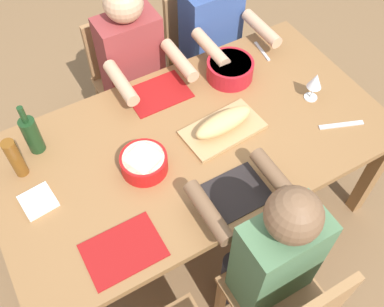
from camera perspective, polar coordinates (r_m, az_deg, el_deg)
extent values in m
plane|color=brown|center=(2.78, 0.00, -7.72)|extent=(8.00, 8.00, 0.00)
cube|color=olive|center=(2.18, 0.00, 1.42)|extent=(1.94, 1.04, 0.04)
cube|color=olive|center=(3.08, 10.63, 9.75)|extent=(0.07, 0.07, 0.70)
cube|color=olive|center=(2.65, -22.64, -4.52)|extent=(0.07, 0.07, 0.70)
cube|color=olive|center=(2.71, 22.12, -2.59)|extent=(0.07, 0.07, 0.70)
cube|color=#9E7044|center=(2.85, -7.73, 8.41)|extent=(0.40, 0.40, 0.03)
cube|color=#9E7044|center=(2.84, -9.81, 13.66)|extent=(0.38, 0.04, 0.40)
cube|color=#9E7044|center=(2.95, -2.86, 4.53)|extent=(0.04, 0.04, 0.42)
cube|color=#9E7044|center=(2.87, -8.85, 1.93)|extent=(0.04, 0.04, 0.42)
cube|color=#9E7044|center=(3.16, -5.80, 8.55)|extent=(0.04, 0.04, 0.42)
cube|color=#9E7044|center=(3.09, -11.47, 6.20)|extent=(0.04, 0.04, 0.42)
cylinder|color=#2D2D38|center=(2.89, -3.98, 3.37)|extent=(0.11, 0.11, 0.45)
cylinder|color=#2D2D38|center=(2.85, -6.83, 2.12)|extent=(0.11, 0.11, 0.45)
cube|color=maroon|center=(2.61, -7.85, 12.06)|extent=(0.34, 0.20, 0.55)
cylinder|color=tan|center=(2.40, -1.64, 11.97)|extent=(0.07, 0.30, 0.07)
cylinder|color=tan|center=(2.30, -9.16, 9.02)|extent=(0.07, 0.30, 0.07)
sphere|color=tan|center=(2.39, -8.88, 18.69)|extent=(0.21, 0.21, 0.21)
cube|color=#9E7044|center=(2.15, 10.68, -17.48)|extent=(0.40, 0.40, 0.03)
cube|color=#9E7044|center=(2.35, 3.77, -18.04)|extent=(0.04, 0.04, 0.42)
cube|color=#9E7044|center=(2.44, 10.74, -14.00)|extent=(0.04, 0.04, 0.42)
cylinder|color=#2D2D38|center=(2.37, 5.03, -15.89)|extent=(0.11, 0.11, 0.45)
cylinder|color=#2D2D38|center=(2.42, 8.31, -14.02)|extent=(0.11, 0.11, 0.45)
cube|color=#4C724C|center=(1.89, 10.92, -13.18)|extent=(0.34, 0.20, 0.55)
cylinder|color=brown|center=(1.82, 2.14, -7.58)|extent=(0.07, 0.30, 0.07)
cylinder|color=brown|center=(1.94, 10.77, -3.06)|extent=(0.07, 0.30, 0.07)
sphere|color=brown|center=(1.57, 12.99, -7.80)|extent=(0.21, 0.21, 0.21)
cube|color=#9E7044|center=(3.02, 1.62, 12.06)|extent=(0.40, 0.40, 0.03)
cube|color=#9E7044|center=(3.01, -0.15, 17.10)|extent=(0.38, 0.04, 0.40)
cube|color=#9E7044|center=(3.14, 5.82, 8.17)|extent=(0.04, 0.04, 0.42)
cube|color=#9E7044|center=(3.01, 0.39, 5.92)|extent=(0.04, 0.04, 0.42)
cube|color=#9E7044|center=(3.34, 2.56, 11.80)|extent=(0.04, 0.04, 0.42)
cube|color=#9E7044|center=(3.22, -2.69, 9.79)|extent=(0.04, 0.04, 0.42)
cylinder|color=#2D2D38|center=(3.07, 4.94, 7.18)|extent=(0.11, 0.11, 0.45)
cylinder|color=#2D2D38|center=(3.01, 2.37, 6.10)|extent=(0.11, 0.11, 0.45)
cube|color=#334C8C|center=(2.80, 2.41, 15.76)|extent=(0.34, 0.20, 0.55)
cylinder|color=tan|center=(2.63, 8.97, 15.68)|extent=(0.07, 0.30, 0.07)
cylinder|color=tan|center=(2.47, 2.39, 13.45)|extent=(0.07, 0.30, 0.07)
cylinder|color=#B21923|center=(2.43, 4.92, 10.76)|extent=(0.25, 0.25, 0.10)
cylinder|color=#669E33|center=(2.41, 4.98, 11.35)|extent=(0.22, 0.22, 0.04)
cylinder|color=red|center=(2.04, -6.21, -1.21)|extent=(0.22, 0.22, 0.09)
cylinder|color=beige|center=(2.01, -6.28, -0.74)|extent=(0.19, 0.19, 0.03)
cube|color=tan|center=(2.19, 3.99, 3.11)|extent=(0.42, 0.25, 0.02)
ellipsoid|color=tan|center=(2.15, 4.07, 4.04)|extent=(0.33, 0.13, 0.09)
cylinder|color=#193819|center=(2.18, -19.93, 2.22)|extent=(0.08, 0.08, 0.20)
cylinder|color=#193819|center=(2.08, -21.03, 4.71)|extent=(0.03, 0.03, 0.09)
cylinder|color=brown|center=(2.11, -21.86, -0.57)|extent=(0.06, 0.06, 0.22)
cylinder|color=silver|center=(2.43, 15.05, 7.03)|extent=(0.07, 0.07, 0.01)
cylinder|color=silver|center=(2.40, 15.25, 7.69)|extent=(0.01, 0.01, 0.07)
cone|color=silver|center=(2.34, 15.67, 9.04)|extent=(0.08, 0.08, 0.08)
cube|color=maroon|center=(1.88, -8.86, -12.23)|extent=(0.32, 0.23, 0.01)
cube|color=maroon|center=(2.37, -4.39, 7.74)|extent=(0.32, 0.23, 0.01)
cube|color=black|center=(1.99, 5.21, -5.31)|extent=(0.32, 0.23, 0.01)
cube|color=silver|center=(2.64, 9.03, 12.92)|extent=(0.04, 0.17, 0.01)
cube|color=silver|center=(2.34, 18.71, 3.52)|extent=(0.22, 0.10, 0.01)
cube|color=white|center=(2.07, -19.25, -5.83)|extent=(0.15, 0.15, 0.02)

